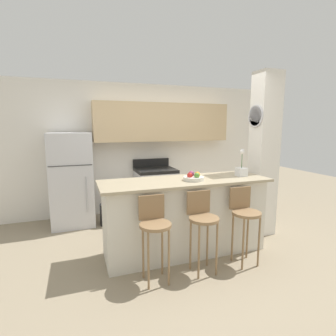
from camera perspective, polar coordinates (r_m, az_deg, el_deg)
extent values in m
plane|color=gray|center=(3.85, 3.65, -17.60)|extent=(14.00, 14.00, 0.00)
cube|color=white|center=(5.39, -4.74, 4.24)|extent=(5.60, 0.06, 2.55)
cube|color=tan|center=(5.27, -1.10, 9.94)|extent=(2.70, 0.32, 0.74)
cube|color=silver|center=(5.23, -3.47, 7.40)|extent=(0.68, 0.28, 0.12)
cube|color=white|center=(4.39, 20.11, 2.62)|extent=(0.36, 0.32, 2.55)
cylinder|color=silver|center=(4.25, 18.53, 10.67)|extent=(0.02, 0.33, 0.33)
cylinder|color=white|center=(4.25, 18.47, 10.67)|extent=(0.01, 0.29, 0.29)
cube|color=silver|center=(3.65, 3.73, -10.68)|extent=(2.16, 0.63, 0.99)
cube|color=tan|center=(3.51, 3.82, -2.81)|extent=(2.28, 0.75, 0.04)
cube|color=silver|center=(4.93, -20.05, -5.29)|extent=(0.71, 0.70, 1.10)
cube|color=silver|center=(4.80, -20.58, 4.11)|extent=(0.71, 0.70, 0.52)
cube|color=#333333|center=(4.48, -20.46, 0.46)|extent=(0.67, 0.01, 0.01)
cylinder|color=#B2B2B7|center=(4.57, -17.27, -5.56)|extent=(0.02, 0.02, 0.61)
cube|color=silver|center=(5.19, -2.71, -5.45)|extent=(0.75, 0.66, 0.85)
cube|color=black|center=(5.10, -2.75, -0.49)|extent=(0.75, 0.66, 0.06)
cube|color=black|center=(5.37, -3.70, 1.18)|extent=(0.75, 0.04, 0.16)
cube|color=black|center=(4.87, -1.57, -5.90)|extent=(0.45, 0.01, 0.27)
cylinder|color=olive|center=(2.92, -2.75, -12.30)|extent=(0.35, 0.35, 0.03)
cube|color=olive|center=(3.00, -3.61, -8.50)|extent=(0.30, 0.02, 0.28)
cylinder|color=olive|center=(2.93, -4.29, -19.55)|extent=(0.02, 0.02, 0.65)
cylinder|color=olive|center=(2.99, 0.19, -18.90)|extent=(0.02, 0.02, 0.65)
cylinder|color=olive|center=(3.13, -5.44, -17.62)|extent=(0.02, 0.02, 0.65)
cylinder|color=olive|center=(3.19, -1.26, -17.07)|extent=(0.02, 0.02, 0.65)
cylinder|color=olive|center=(3.12, 7.83, -10.89)|extent=(0.35, 0.35, 0.03)
cube|color=olive|center=(3.20, 6.66, -7.40)|extent=(0.30, 0.02, 0.28)
cylinder|color=olive|center=(3.12, 6.74, -17.74)|extent=(0.02, 0.02, 0.65)
cylinder|color=olive|center=(3.22, 10.57, -16.96)|extent=(0.02, 0.02, 0.65)
cylinder|color=olive|center=(3.30, 4.92, -16.10)|extent=(0.02, 0.02, 0.65)
cylinder|color=olive|center=(3.40, 8.57, -15.43)|extent=(0.02, 0.02, 0.65)
cylinder|color=olive|center=(3.42, 16.75, -9.40)|extent=(0.35, 0.35, 0.03)
cube|color=olive|center=(3.49, 15.42, -6.27)|extent=(0.30, 0.02, 0.28)
cylinder|color=olive|center=(3.40, 16.04, -15.70)|extent=(0.02, 0.02, 0.65)
cylinder|color=olive|center=(3.53, 19.18, -14.91)|extent=(0.02, 0.02, 0.65)
cylinder|color=olive|center=(3.57, 13.85, -14.36)|extent=(0.02, 0.02, 0.65)
cylinder|color=olive|center=(3.69, 16.91, -13.68)|extent=(0.02, 0.02, 0.65)
cube|color=white|center=(3.89, 15.68, -0.83)|extent=(0.13, 0.13, 0.12)
cylinder|color=#386633|center=(3.86, 15.78, 1.58)|extent=(0.01, 0.01, 0.21)
sphere|color=white|center=(3.85, 15.86, 3.46)|extent=(0.07, 0.07, 0.07)
cylinder|color=silver|center=(3.47, 5.60, -2.29)|extent=(0.27, 0.27, 0.05)
sphere|color=orange|center=(3.49, 6.41, -1.40)|extent=(0.07, 0.07, 0.07)
sphere|color=#7A2D56|center=(3.51, 5.08, -1.30)|extent=(0.08, 0.08, 0.08)
sphere|color=red|center=(3.42, 4.77, -1.59)|extent=(0.07, 0.07, 0.07)
sphere|color=#4C7F2D|center=(3.41, 6.30, -1.65)|extent=(0.07, 0.07, 0.07)
cylinder|color=black|center=(4.81, -12.90, -9.77)|extent=(0.28, 0.28, 0.38)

